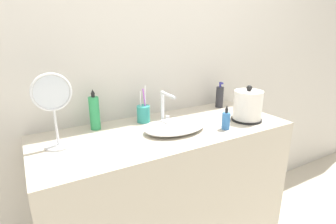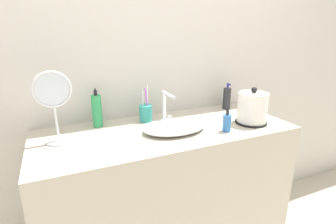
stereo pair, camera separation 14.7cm
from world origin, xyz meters
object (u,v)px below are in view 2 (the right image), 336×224
object	(u,v)px
vanity_mirror	(54,104)
toothbrush_cup	(146,113)
electric_kettle	(252,109)
shampoo_bottle	(97,110)
faucet	(166,106)
mouthwash_bottle	(227,122)
lotion_bottle	(227,98)

from	to	relation	value
vanity_mirror	toothbrush_cup	bearing A→B (deg)	12.99
electric_kettle	shampoo_bottle	bearing A→B (deg)	159.60
faucet	shampoo_bottle	world-z (taller)	shampoo_bottle
electric_kettle	vanity_mirror	bearing A→B (deg)	170.80
faucet	toothbrush_cup	distance (m)	0.15
electric_kettle	mouthwash_bottle	bearing A→B (deg)	-166.84
mouthwash_bottle	faucet	bearing A→B (deg)	136.42
electric_kettle	shampoo_bottle	size ratio (longest dim) A/B	0.96
toothbrush_cup	lotion_bottle	world-z (taller)	toothbrush_cup
vanity_mirror	lotion_bottle	bearing A→B (deg)	6.80
electric_kettle	vanity_mirror	xyz separation A→B (m)	(-1.08, 0.17, 0.11)
electric_kettle	mouthwash_bottle	xyz separation A→B (m)	(-0.22, -0.05, -0.04)
electric_kettle	shampoo_bottle	xyz separation A→B (m)	(-0.86, 0.32, 0.01)
lotion_bottle	shampoo_bottle	xyz separation A→B (m)	(-0.90, 0.01, 0.02)
mouthwash_bottle	vanity_mirror	bearing A→B (deg)	165.33
electric_kettle	faucet	bearing A→B (deg)	157.66
toothbrush_cup	electric_kettle	bearing A→B (deg)	-27.02
mouthwash_bottle	vanity_mirror	size ratio (longest dim) A/B	0.39
shampoo_bottle	faucet	bearing A→B (deg)	-17.93
lotion_bottle	mouthwash_bottle	xyz separation A→B (m)	(-0.26, -0.36, -0.02)
shampoo_bottle	mouthwash_bottle	world-z (taller)	shampoo_bottle
shampoo_bottle	electric_kettle	bearing A→B (deg)	-20.40
mouthwash_bottle	toothbrush_cup	bearing A→B (deg)	136.02
shampoo_bottle	mouthwash_bottle	xyz separation A→B (m)	(0.64, -0.37, -0.04)
electric_kettle	vanity_mirror	size ratio (longest dim) A/B	0.62
faucet	lotion_bottle	size ratio (longest dim) A/B	1.07
shampoo_bottle	vanity_mirror	world-z (taller)	vanity_mirror
lotion_bottle	toothbrush_cup	bearing A→B (deg)	-178.44
faucet	mouthwash_bottle	size ratio (longest dim) A/B	1.42
faucet	electric_kettle	bearing A→B (deg)	-22.34
faucet	mouthwash_bottle	bearing A→B (deg)	-43.58
vanity_mirror	mouthwash_bottle	bearing A→B (deg)	-14.67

